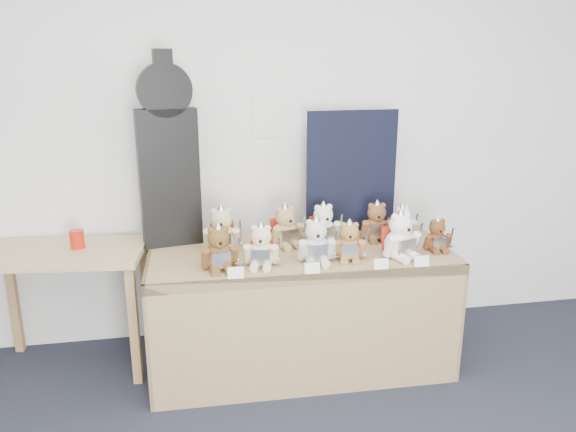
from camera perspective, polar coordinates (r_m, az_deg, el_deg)
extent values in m
plane|color=white|center=(3.66, -2.52, 8.12)|extent=(6.00, 0.00, 6.00)
cube|color=white|center=(3.64, -1.95, 10.31)|extent=(0.21, 0.00, 0.30)
cube|color=olive|center=(3.33, 1.24, -4.09)|extent=(1.79, 0.77, 0.06)
cube|color=olive|center=(3.15, 2.44, -12.16)|extent=(1.78, 0.05, 0.74)
cube|color=olive|center=(3.43, -13.61, -10.16)|extent=(0.03, 0.74, 0.74)
cube|color=olive|center=(3.71, 14.77, -8.09)|extent=(0.03, 0.74, 0.74)
cube|color=tan|center=(3.54, -21.83, -3.51)|extent=(0.96, 0.60, 0.04)
cube|color=#8B5D3C|center=(4.00, -26.10, -7.62)|extent=(0.06, 0.06, 0.72)
cube|color=#8B5D3C|center=(3.39, -15.36, -10.77)|extent=(0.06, 0.06, 0.72)
cube|color=#8B5D3C|center=(3.77, -14.17, -7.83)|extent=(0.06, 0.06, 0.72)
cube|color=black|center=(3.41, -11.94, 3.75)|extent=(0.36, 0.17, 0.82)
cylinder|color=black|center=(3.33, -12.47, 12.39)|extent=(0.32, 0.16, 0.31)
cube|color=black|center=(3.33, -12.60, 14.51)|extent=(0.12, 0.11, 0.21)
cube|color=black|center=(3.61, 6.48, 4.42)|extent=(0.59, 0.04, 0.79)
cylinder|color=red|center=(3.52, -20.64, -2.22)|extent=(0.08, 0.08, 0.11)
ellipsoid|color=brown|center=(3.06, -7.00, -4.14)|extent=(0.17, 0.15, 0.16)
sphere|color=brown|center=(3.02, -7.07, -2.22)|extent=(0.12, 0.12, 0.12)
cylinder|color=brown|center=(2.98, -6.91, -2.68)|extent=(0.05, 0.03, 0.05)
sphere|color=black|center=(2.96, -6.85, -2.79)|extent=(0.02, 0.02, 0.02)
sphere|color=brown|center=(3.00, -7.82, -1.45)|extent=(0.04, 0.04, 0.04)
sphere|color=brown|center=(3.01, -6.38, -1.33)|extent=(0.04, 0.04, 0.04)
cylinder|color=brown|center=(3.03, -8.38, -4.25)|extent=(0.05, 0.09, 0.12)
cylinder|color=brown|center=(3.05, -5.52, -4.00)|extent=(0.05, 0.09, 0.12)
cylinder|color=brown|center=(3.02, -7.48, -5.38)|extent=(0.06, 0.11, 0.05)
cylinder|color=brown|center=(3.03, -6.11, -5.26)|extent=(0.06, 0.11, 0.05)
cube|color=white|center=(3.00, -6.80, -4.48)|extent=(0.11, 0.03, 0.09)
cone|color=white|center=(3.01, -7.10, -1.31)|extent=(0.10, 0.10, 0.08)
cube|color=white|center=(3.03, -5.04, -3.60)|extent=(0.02, 0.04, 0.17)
cube|color=white|center=(3.06, -5.01, -4.74)|extent=(0.05, 0.01, 0.01)
ellipsoid|color=beige|center=(3.09, -2.73, -3.88)|extent=(0.18, 0.16, 0.16)
sphere|color=beige|center=(3.05, -2.75, -2.04)|extent=(0.11, 0.11, 0.11)
cylinder|color=beige|center=(3.01, -2.81, -2.49)|extent=(0.05, 0.03, 0.05)
sphere|color=black|center=(2.99, -2.83, -2.60)|extent=(0.02, 0.02, 0.02)
sphere|color=beige|center=(3.04, -3.46, -1.24)|extent=(0.04, 0.04, 0.04)
sphere|color=beige|center=(3.04, -2.07, -1.25)|extent=(0.04, 0.04, 0.04)
cylinder|color=beige|center=(3.07, -4.13, -3.85)|extent=(0.06, 0.09, 0.12)
cylinder|color=beige|center=(3.06, -1.37, -3.88)|extent=(0.06, 0.09, 0.12)
cylinder|color=beige|center=(3.06, -3.44, -5.01)|extent=(0.07, 0.11, 0.05)
cylinder|color=beige|center=(3.05, -2.12, -5.02)|extent=(0.07, 0.11, 0.05)
cube|color=white|center=(3.03, -2.80, -4.20)|extent=(0.10, 0.04, 0.09)
cone|color=white|center=(3.04, -2.77, -1.17)|extent=(0.10, 0.10, 0.07)
cube|color=white|center=(3.04, -0.94, -3.54)|extent=(0.02, 0.04, 0.16)
cube|color=white|center=(3.07, -0.93, -4.64)|extent=(0.05, 0.02, 0.01)
cube|color=#A62112|center=(3.14, -2.67, -3.31)|extent=(0.13, 0.05, 0.14)
ellipsoid|color=beige|center=(3.14, 2.84, -3.43)|extent=(0.18, 0.15, 0.17)
sphere|color=beige|center=(3.11, 2.87, -1.50)|extent=(0.12, 0.12, 0.12)
cylinder|color=beige|center=(3.06, 3.03, -1.95)|extent=(0.05, 0.03, 0.05)
sphere|color=black|center=(3.04, 3.09, -2.06)|extent=(0.02, 0.02, 0.02)
sphere|color=beige|center=(3.09, 2.16, -0.68)|extent=(0.04, 0.04, 0.04)
sphere|color=beige|center=(3.10, 3.61, -0.63)|extent=(0.04, 0.04, 0.04)
cylinder|color=beige|center=(3.11, 1.47, -3.47)|extent=(0.05, 0.09, 0.13)
cylinder|color=beige|center=(3.13, 4.33, -3.35)|extent=(0.05, 0.09, 0.13)
cylinder|color=beige|center=(3.10, 2.32, -4.64)|extent=(0.06, 0.11, 0.05)
cylinder|color=beige|center=(3.11, 3.69, -4.58)|extent=(0.06, 0.11, 0.05)
cube|color=white|center=(3.08, 3.04, -3.76)|extent=(0.11, 0.03, 0.09)
cone|color=white|center=(3.09, 2.88, -0.58)|extent=(0.10, 0.10, 0.08)
cube|color=white|center=(3.12, 4.84, -2.97)|extent=(0.02, 0.04, 0.17)
cube|color=white|center=(3.14, 4.81, -4.12)|extent=(0.05, 0.01, 0.01)
ellipsoid|color=olive|center=(3.20, 6.20, -3.31)|extent=(0.17, 0.15, 0.15)
sphere|color=olive|center=(3.17, 6.25, -1.64)|extent=(0.11, 0.11, 0.11)
cylinder|color=olive|center=(3.13, 6.33, -2.04)|extent=(0.05, 0.03, 0.05)
sphere|color=black|center=(3.11, 6.36, -2.13)|extent=(0.02, 0.02, 0.02)
sphere|color=olive|center=(3.15, 5.64, -0.92)|extent=(0.03, 0.03, 0.03)
sphere|color=olive|center=(3.16, 6.90, -0.92)|extent=(0.03, 0.03, 0.03)
cylinder|color=olive|center=(3.17, 4.98, -3.30)|extent=(0.06, 0.09, 0.11)
cylinder|color=olive|center=(3.19, 7.48, -3.29)|extent=(0.06, 0.09, 0.11)
cylinder|color=olive|center=(3.16, 5.67, -4.34)|extent=(0.06, 0.10, 0.04)
cylinder|color=olive|center=(3.17, 6.86, -4.33)|extent=(0.06, 0.10, 0.04)
cube|color=white|center=(3.14, 6.30, -3.60)|extent=(0.10, 0.03, 0.08)
cone|color=white|center=(3.15, 6.28, -0.85)|extent=(0.09, 0.09, 0.07)
cube|color=white|center=(3.17, 7.91, -2.98)|extent=(0.02, 0.04, 0.15)
cube|color=white|center=(3.19, 7.87, -3.97)|extent=(0.04, 0.01, 0.01)
ellipsoid|color=white|center=(3.27, 11.24, -2.85)|extent=(0.22, 0.20, 0.18)
sphere|color=white|center=(3.23, 11.35, -0.86)|extent=(0.13, 0.13, 0.13)
cylinder|color=white|center=(3.19, 11.97, -1.29)|extent=(0.06, 0.04, 0.05)
sphere|color=black|center=(3.18, 12.20, -1.38)|extent=(0.02, 0.02, 0.02)
sphere|color=white|center=(3.19, 10.82, -0.10)|extent=(0.04, 0.04, 0.04)
sphere|color=white|center=(3.24, 11.98, 0.10)|extent=(0.04, 0.04, 0.04)
cylinder|color=white|center=(3.20, 10.33, -3.07)|extent=(0.08, 0.11, 0.13)
cylinder|color=white|center=(3.30, 12.62, -2.57)|extent=(0.08, 0.11, 0.13)
cylinder|color=white|center=(3.22, 11.34, -4.14)|extent=(0.09, 0.13, 0.05)
cylinder|color=white|center=(3.27, 12.42, -3.89)|extent=(0.09, 0.13, 0.05)
cube|color=white|center=(3.22, 12.02, -3.13)|extent=(0.12, 0.05, 0.10)
cone|color=white|center=(3.22, 11.41, 0.08)|extent=(0.11, 0.11, 0.08)
cube|color=white|center=(3.30, 13.15, -2.13)|extent=(0.03, 0.05, 0.19)
cube|color=white|center=(3.32, 13.07, -3.29)|extent=(0.05, 0.02, 0.01)
cube|color=#A62112|center=(3.31, 10.52, -2.31)|extent=(0.15, 0.08, 0.16)
ellipsoid|color=brown|center=(3.43, 14.82, -2.52)|extent=(0.13, 0.11, 0.13)
sphere|color=brown|center=(3.41, 14.92, -1.14)|extent=(0.09, 0.09, 0.09)
cylinder|color=brown|center=(3.37, 15.18, -1.46)|extent=(0.04, 0.02, 0.04)
sphere|color=black|center=(3.36, 15.28, -1.53)|extent=(0.02, 0.02, 0.02)
sphere|color=brown|center=(3.38, 14.49, -0.57)|extent=(0.03, 0.03, 0.03)
sphere|color=brown|center=(3.41, 15.44, -0.52)|extent=(0.03, 0.03, 0.03)
cylinder|color=brown|center=(3.39, 13.98, -2.56)|extent=(0.04, 0.07, 0.10)
cylinder|color=brown|center=(3.44, 15.87, -2.44)|extent=(0.04, 0.07, 0.10)
cylinder|color=brown|center=(3.39, 14.62, -3.37)|extent=(0.04, 0.08, 0.04)
cylinder|color=brown|center=(3.42, 15.52, -3.31)|extent=(0.04, 0.08, 0.04)
cube|color=white|center=(3.39, 15.16, -2.73)|extent=(0.08, 0.02, 0.07)
cone|color=white|center=(3.40, 14.97, -0.50)|extent=(0.08, 0.08, 0.06)
cube|color=white|center=(3.44, 16.25, -2.16)|extent=(0.01, 0.03, 0.14)
cube|color=white|center=(3.45, 16.18, -2.97)|extent=(0.04, 0.01, 0.01)
ellipsoid|color=#C4B98F|center=(3.34, -6.72, -2.28)|extent=(0.19, 0.17, 0.17)
sphere|color=#C4B98F|center=(3.30, -6.79, -0.36)|extent=(0.13, 0.13, 0.13)
cylinder|color=#C4B98F|center=(3.25, -6.82, -0.80)|extent=(0.06, 0.03, 0.05)
sphere|color=black|center=(3.23, -6.83, -0.90)|extent=(0.02, 0.02, 0.02)
sphere|color=#C4B98F|center=(3.29, -7.54, 0.45)|extent=(0.04, 0.04, 0.04)
sphere|color=#C4B98F|center=(3.29, -6.09, 0.48)|extent=(0.04, 0.04, 0.04)
cylinder|color=#C4B98F|center=(3.32, -8.16, -2.28)|extent=(0.06, 0.10, 0.13)
cylinder|color=#C4B98F|center=(3.31, -5.31, -2.22)|extent=(0.06, 0.10, 0.13)
cylinder|color=#C4B98F|center=(3.30, -7.41, -3.44)|extent=(0.06, 0.12, 0.05)
cylinder|color=#C4B98F|center=(3.29, -6.05, -3.42)|extent=(0.06, 0.12, 0.05)
cube|color=white|center=(3.27, -6.77, -2.58)|extent=(0.11, 0.03, 0.10)
cone|color=white|center=(3.29, -6.82, 0.54)|extent=(0.11, 0.11, 0.08)
cube|color=white|center=(3.29, -4.87, -1.86)|extent=(0.02, 0.04, 0.18)
cube|color=white|center=(3.31, -4.84, -3.00)|extent=(0.05, 0.01, 0.01)
cube|color=#A62112|center=(3.39, -6.69, -1.72)|extent=(0.14, 0.05, 0.16)
ellipsoid|color=tan|center=(3.40, -0.30, -1.87)|extent=(0.20, 0.19, 0.17)
sphere|color=tan|center=(3.36, -0.30, -0.08)|extent=(0.12, 0.12, 0.12)
cylinder|color=tan|center=(3.32, 0.13, -0.45)|extent=(0.06, 0.04, 0.05)
sphere|color=black|center=(3.31, 0.28, -0.53)|extent=(0.02, 0.02, 0.02)
sphere|color=tan|center=(3.33, -0.90, 0.62)|extent=(0.04, 0.04, 0.04)
sphere|color=tan|center=(3.37, 0.29, 0.79)|extent=(0.04, 0.04, 0.04)
cylinder|color=tan|center=(3.34, -1.32, -2.04)|extent=(0.07, 0.10, 0.13)
cylinder|color=tan|center=(3.41, 1.04, -1.64)|extent=(0.07, 0.10, 0.13)
cylinder|color=tan|center=(3.35, -0.39, -3.01)|extent=(0.08, 0.12, 0.05)
cylinder|color=tan|center=(3.38, 0.73, -2.81)|extent=(0.08, 0.12, 0.05)
cube|color=white|center=(3.34, 0.23, -2.11)|extent=(0.11, 0.05, 0.09)
cone|color=white|center=(3.35, -0.30, 0.77)|extent=(0.10, 0.10, 0.08)
cube|color=white|center=(3.41, 1.51, -1.23)|extent=(0.03, 0.04, 0.17)
cube|color=white|center=(3.43, 1.50, -2.29)|extent=(0.05, 0.02, 0.01)
cube|color=#A62112|center=(3.44, -0.79, -1.39)|extent=(0.14, 0.07, 0.15)
ellipsoid|color=white|center=(3.46, 3.58, -1.61)|extent=(0.18, 0.16, 0.16)
sphere|color=white|center=(3.42, 3.61, 0.13)|extent=(0.12, 0.12, 0.12)
cylinder|color=white|center=(3.38, 3.92, -0.25)|extent=(0.05, 0.03, 0.05)
sphere|color=black|center=(3.37, 4.03, -0.33)|extent=(0.02, 0.02, 0.02)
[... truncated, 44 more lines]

